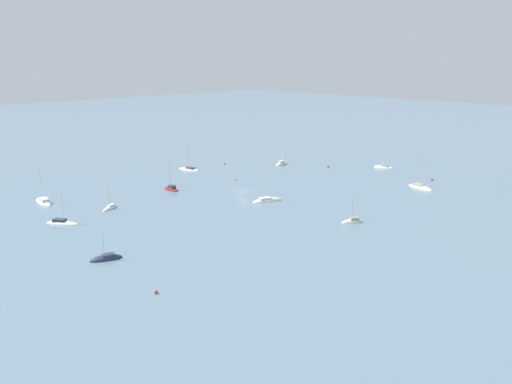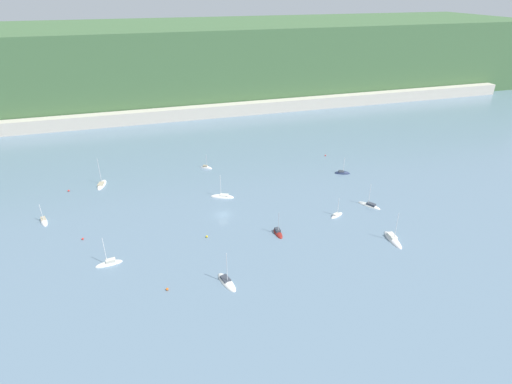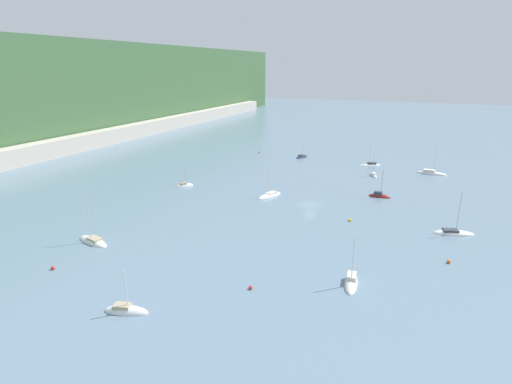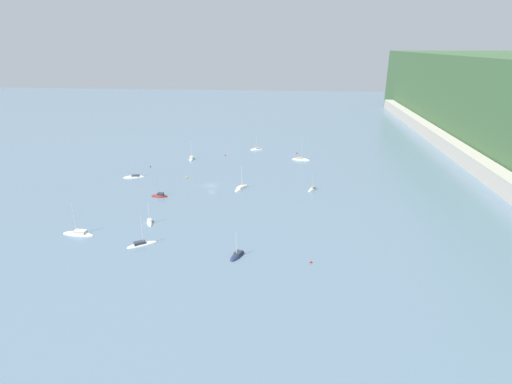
{
  "view_description": "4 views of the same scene",
  "coord_description": "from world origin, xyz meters",
  "px_view_note": "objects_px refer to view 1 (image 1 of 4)",
  "views": [
    {
      "loc": [
        85.49,
        90.82,
        33.51
      ],
      "look_at": [
        1.01,
        5.94,
        1.15
      ],
      "focal_mm": 35.0,
      "sensor_mm": 36.0,
      "label": 1
    },
    {
      "loc": [
        -19.39,
        -100.64,
        61.31
      ],
      "look_at": [
        12.02,
        6.16,
        2.79
      ],
      "focal_mm": 28.0,
      "sensor_mm": 36.0,
      "label": 2
    },
    {
      "loc": [
        -85.41,
        -22.64,
        30.83
      ],
      "look_at": [
        -1.4,
        13.06,
        1.9
      ],
      "focal_mm": 28.0,
      "sensor_mm": 36.0,
      "label": 3
    },
    {
      "loc": [
        127.66,
        29.18,
        45.96
      ],
      "look_at": [
        10.66,
        16.78,
        2.18
      ],
      "focal_mm": 28.0,
      "sensor_mm": 36.0,
      "label": 4
    }
  ],
  "objects_px": {
    "sailboat_1": "(171,190)",
    "sailboat_10": "(383,168)",
    "sailboat_6": "(420,188)",
    "mooring_buoy_0": "(225,163)",
    "sailboat_9": "(189,170)",
    "sailboat_0": "(44,202)",
    "sailboat_4": "(267,201)",
    "sailboat_7": "(110,209)",
    "sailboat_5": "(282,164)",
    "mooring_buoy_4": "(235,179)",
    "sailboat_8": "(353,222)",
    "mooring_buoy_1": "(156,292)",
    "sailboat_3": "(106,259)",
    "sailboat_2": "(62,223)",
    "mooring_buoy_2": "(328,167)",
    "mooring_buoy_3": "(432,179)"
  },
  "relations": [
    {
      "from": "sailboat_7",
      "to": "mooring_buoy_2",
      "type": "bearing_deg",
      "value": 149.12
    },
    {
      "from": "sailboat_6",
      "to": "mooring_buoy_0",
      "type": "bearing_deg",
      "value": -151.69
    },
    {
      "from": "sailboat_6",
      "to": "mooring_buoy_0",
      "type": "xyz_separation_m",
      "value": [
        16.57,
        -59.62,
        0.22
      ]
    },
    {
      "from": "mooring_buoy_2",
      "to": "sailboat_5",
      "type": "bearing_deg",
      "value": -61.33
    },
    {
      "from": "sailboat_5",
      "to": "sailboat_9",
      "type": "height_order",
      "value": "sailboat_9"
    },
    {
      "from": "sailboat_5",
      "to": "mooring_buoy_1",
      "type": "relative_size",
      "value": 16.29
    },
    {
      "from": "sailboat_5",
      "to": "mooring_buoy_4",
      "type": "height_order",
      "value": "sailboat_5"
    },
    {
      "from": "sailboat_0",
      "to": "sailboat_10",
      "type": "distance_m",
      "value": 98.54
    },
    {
      "from": "sailboat_3",
      "to": "mooring_buoy_3",
      "type": "distance_m",
      "value": 94.43
    },
    {
      "from": "sailboat_0",
      "to": "sailboat_1",
      "type": "distance_m",
      "value": 30.87
    },
    {
      "from": "sailboat_0",
      "to": "mooring_buoy_3",
      "type": "distance_m",
      "value": 102.79
    },
    {
      "from": "mooring_buoy_4",
      "to": "mooring_buoy_1",
      "type": "bearing_deg",
      "value": 38.08
    },
    {
      "from": "sailboat_1",
      "to": "sailboat_10",
      "type": "bearing_deg",
      "value": -111.91
    },
    {
      "from": "sailboat_6",
      "to": "mooring_buoy_1",
      "type": "bearing_deg",
      "value": -75.72
    },
    {
      "from": "sailboat_3",
      "to": "mooring_buoy_0",
      "type": "xyz_separation_m",
      "value": [
        -66.68,
        -45.06,
        0.24
      ]
    },
    {
      "from": "sailboat_7",
      "to": "mooring_buoy_3",
      "type": "relative_size",
      "value": 10.92
    },
    {
      "from": "mooring_buoy_0",
      "to": "sailboat_6",
      "type": "bearing_deg",
      "value": 105.53
    },
    {
      "from": "sailboat_4",
      "to": "sailboat_9",
      "type": "bearing_deg",
      "value": 102.42
    },
    {
      "from": "sailboat_0",
      "to": "mooring_buoy_2",
      "type": "height_order",
      "value": "sailboat_0"
    },
    {
      "from": "sailboat_6",
      "to": "mooring_buoy_2",
      "type": "height_order",
      "value": "sailboat_6"
    },
    {
      "from": "sailboat_6",
      "to": "mooring_buoy_4",
      "type": "xyz_separation_m",
      "value": [
        28.85,
        -41.35,
        0.21
      ]
    },
    {
      "from": "sailboat_10",
      "to": "mooring_buoy_0",
      "type": "height_order",
      "value": "sailboat_10"
    },
    {
      "from": "sailboat_10",
      "to": "mooring_buoy_1",
      "type": "xyz_separation_m",
      "value": [
        99.39,
        22.42,
        0.19
      ]
    },
    {
      "from": "mooring_buoy_4",
      "to": "sailboat_6",
      "type": "bearing_deg",
      "value": 124.9
    },
    {
      "from": "mooring_buoy_0",
      "to": "sailboat_3",
      "type": "bearing_deg",
      "value": 34.05
    },
    {
      "from": "sailboat_9",
      "to": "sailboat_0",
      "type": "bearing_deg",
      "value": 79.54
    },
    {
      "from": "sailboat_9",
      "to": "mooring_buoy_1",
      "type": "xyz_separation_m",
      "value": [
        54.45,
        63.06,
        0.19
      ]
    },
    {
      "from": "sailboat_0",
      "to": "mooring_buoy_1",
      "type": "relative_size",
      "value": 17.83
    },
    {
      "from": "sailboat_8",
      "to": "mooring_buoy_1",
      "type": "xyz_separation_m",
      "value": [
        47.72,
        -1.65,
        0.17
      ]
    },
    {
      "from": "sailboat_6",
      "to": "mooring_buoy_3",
      "type": "height_order",
      "value": "sailboat_6"
    },
    {
      "from": "sailboat_3",
      "to": "sailboat_2",
      "type": "bearing_deg",
      "value": -75.56
    },
    {
      "from": "sailboat_4",
      "to": "sailboat_7",
      "type": "xyz_separation_m",
      "value": [
        30.08,
        -21.04,
        0.02
      ]
    },
    {
      "from": "sailboat_5",
      "to": "mooring_buoy_4",
      "type": "relative_size",
      "value": 14.69
    },
    {
      "from": "sailboat_8",
      "to": "sailboat_10",
      "type": "height_order",
      "value": "sailboat_10"
    },
    {
      "from": "sailboat_6",
      "to": "mooring_buoy_0",
      "type": "relative_size",
      "value": 17.22
    },
    {
      "from": "sailboat_10",
      "to": "sailboat_7",
      "type": "bearing_deg",
      "value": 59.21
    },
    {
      "from": "sailboat_0",
      "to": "sailboat_5",
      "type": "height_order",
      "value": "sailboat_0"
    },
    {
      "from": "sailboat_1",
      "to": "sailboat_7",
      "type": "bearing_deg",
      "value": 101.04
    },
    {
      "from": "sailboat_7",
      "to": "sailboat_8",
      "type": "height_order",
      "value": "sailboat_7"
    },
    {
      "from": "sailboat_0",
      "to": "sailboat_7",
      "type": "relative_size",
      "value": 1.44
    },
    {
      "from": "sailboat_5",
      "to": "sailboat_9",
      "type": "bearing_deg",
      "value": 143.7
    },
    {
      "from": "mooring_buoy_1",
      "to": "mooring_buoy_4",
      "type": "height_order",
      "value": "mooring_buoy_4"
    },
    {
      "from": "sailboat_7",
      "to": "mooring_buoy_1",
      "type": "distance_m",
      "value": 46.36
    },
    {
      "from": "sailboat_9",
      "to": "mooring_buoy_1",
      "type": "distance_m",
      "value": 83.31
    },
    {
      "from": "sailboat_0",
      "to": "sailboat_6",
      "type": "distance_m",
      "value": 95.29
    },
    {
      "from": "sailboat_0",
      "to": "sailboat_6",
      "type": "height_order",
      "value": "sailboat_6"
    },
    {
      "from": "sailboat_1",
      "to": "sailboat_5",
      "type": "distance_m",
      "value": 44.24
    },
    {
      "from": "sailboat_3",
      "to": "sailboat_8",
      "type": "bearing_deg",
      "value": 179.93
    },
    {
      "from": "sailboat_10",
      "to": "sailboat_3",
      "type": "bearing_deg",
      "value": 76.64
    },
    {
      "from": "sailboat_2",
      "to": "sailboat_4",
      "type": "relative_size",
      "value": 0.92
    }
  ]
}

